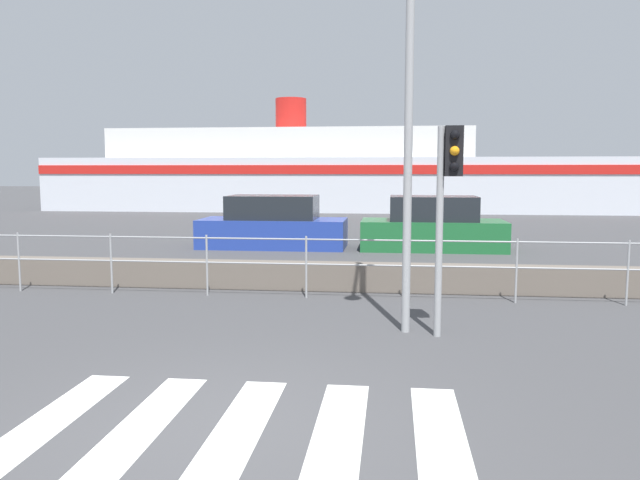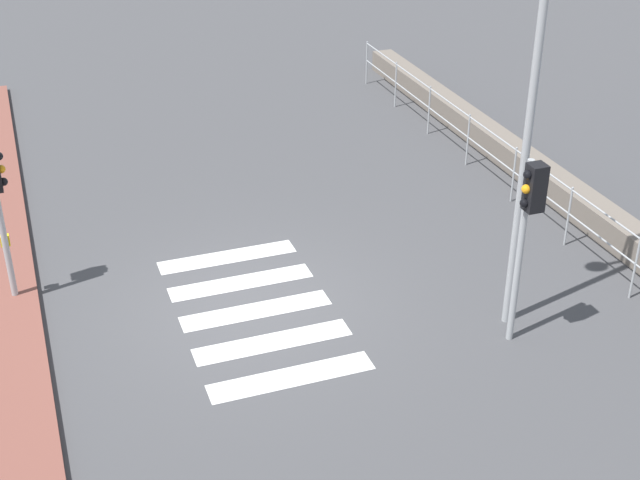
{
  "view_description": "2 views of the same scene",
  "coord_description": "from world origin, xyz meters",
  "views": [
    {
      "loc": [
        1.55,
        -5.34,
        2.33
      ],
      "look_at": [
        0.69,
        2.0,
        1.5
      ],
      "focal_mm": 35.0,
      "sensor_mm": 36.0,
      "label": 1
    },
    {
      "loc": [
        11.6,
        -3.01,
        7.77
      ],
      "look_at": [
        0.4,
        1.0,
        1.2
      ],
      "focal_mm": 50.0,
      "sensor_mm": 36.0,
      "label": 2
    }
  ],
  "objects": [
    {
      "name": "traffic_light_far",
      "position": [
        2.3,
        3.37,
        2.15
      ],
      "size": [
        0.34,
        0.32,
        2.93
      ],
      "color": "#9EA0A3",
      "rests_on": "ground_plane"
    },
    {
      "name": "seawall",
      "position": [
        0.0,
        6.66,
        0.26
      ],
      "size": [
        20.69,
        0.55,
        0.52
      ],
      "color": "#6B6056",
      "rests_on": "ground_plane"
    },
    {
      "name": "ground_plane",
      "position": [
        0.0,
        0.0,
        0.0
      ],
      "size": [
        160.0,
        160.0,
        0.0
      ],
      "primitive_type": "plane",
      "color": "#424244"
    },
    {
      "name": "crosswalk",
      "position": [
        0.19,
        0.0,
        0.0
      ],
      "size": [
        4.05,
        2.4,
        0.01
      ],
      "color": "silver",
      "rests_on": "ground_plane"
    },
    {
      "name": "streetlamp",
      "position": [
        1.76,
        3.32,
        4.0
      ],
      "size": [
        0.32,
        1.37,
        6.48
      ],
      "color": "#9EA0A3",
      "rests_on": "ground_plane"
    },
    {
      "name": "harbor_fence",
      "position": [
        -0.0,
        5.79,
        0.75
      ],
      "size": [
        18.66,
        0.04,
        1.14
      ],
      "color": "#9EA0A3",
      "rests_on": "ground_plane"
    }
  ]
}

